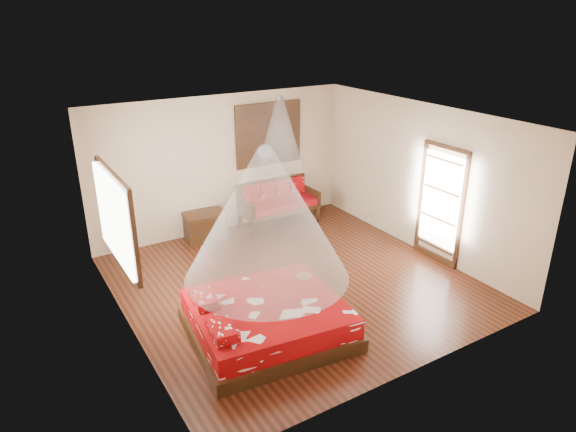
# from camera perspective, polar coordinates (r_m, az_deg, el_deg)

# --- Properties ---
(room) EXTENTS (5.54, 5.54, 2.84)m
(room) POSITION_cam_1_polar(r_m,az_deg,el_deg) (8.23, 0.72, 1.15)
(room) COLOR black
(room) RESTS_ON ground
(bed) EXTENTS (2.34, 2.16, 0.64)m
(bed) POSITION_cam_1_polar(r_m,az_deg,el_deg) (7.42, -2.40, -11.41)
(bed) COLOR black
(bed) RESTS_ON floor
(daybed) EXTENTS (1.67, 0.74, 0.94)m
(daybed) POSITION_cam_1_polar(r_m,az_deg,el_deg) (10.96, -1.19, 1.69)
(daybed) COLOR black
(daybed) RESTS_ON floor
(storage_chest) EXTENTS (0.86, 0.66, 0.56)m
(storage_chest) POSITION_cam_1_polar(r_m,az_deg,el_deg) (10.45, -9.18, -1.08)
(storage_chest) COLOR black
(storage_chest) RESTS_ON floor
(shutter_panel) EXTENTS (1.52, 0.06, 1.32)m
(shutter_panel) POSITION_cam_1_polar(r_m,az_deg,el_deg) (10.85, -2.16, 9.08)
(shutter_panel) COLOR black
(shutter_panel) RESTS_ON wall_back
(window_left) EXTENTS (0.10, 1.74, 1.34)m
(window_left) POSITION_cam_1_polar(r_m,az_deg,el_deg) (7.34, -18.36, -0.19)
(window_left) COLOR black
(window_left) RESTS_ON wall_left
(glazed_door) EXTENTS (0.08, 1.02, 2.16)m
(glazed_door) POSITION_cam_1_polar(r_m,az_deg,el_deg) (9.59, 16.57, 1.19)
(glazed_door) COLOR black
(glazed_door) RESTS_ON floor
(wine_tray) EXTENTS (0.24, 0.24, 0.20)m
(wine_tray) POSITION_cam_1_polar(r_m,az_deg,el_deg) (7.93, 1.75, -6.47)
(wine_tray) COLOR brown
(wine_tray) RESTS_ON bed
(mosquito_net_main) EXTENTS (2.23, 2.23, 1.80)m
(mosquito_net_main) POSITION_cam_1_polar(r_m,az_deg,el_deg) (6.68, -2.46, 0.14)
(mosquito_net_main) COLOR white
(mosquito_net_main) RESTS_ON ceiling
(mosquito_net_daybed) EXTENTS (0.96, 0.96, 1.50)m
(mosquito_net_daybed) POSITION_cam_1_polar(r_m,az_deg,el_deg) (10.43, -0.90, 9.12)
(mosquito_net_daybed) COLOR white
(mosquito_net_daybed) RESTS_ON ceiling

